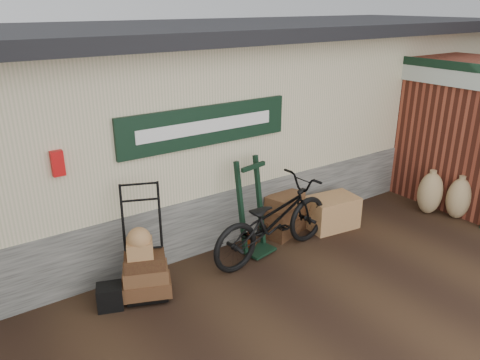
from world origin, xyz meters
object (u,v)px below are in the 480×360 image
at_px(porter_trolley, 143,240).
at_px(wicker_hamper, 332,212).
at_px(suitcase_stack, 283,213).
at_px(bicycle, 273,216).
at_px(black_trunk, 110,297).
at_px(green_barrow, 253,207).

bearing_deg(porter_trolley, wicker_hamper, 21.56).
distance_m(porter_trolley, wicker_hamper, 3.34).
distance_m(suitcase_stack, wicker_hamper, 0.85).
xyz_separation_m(suitcase_stack, bicycle, (-0.59, -0.47, 0.30)).
bearing_deg(black_trunk, suitcase_stack, 6.51).
bearing_deg(porter_trolley, black_trunk, -148.88).
relative_size(suitcase_stack, wicker_hamper, 0.92).
height_order(porter_trolley, wicker_hamper, porter_trolley).
relative_size(porter_trolley, suitcase_stack, 1.95).
relative_size(green_barrow, wicker_hamper, 1.75).
bearing_deg(black_trunk, green_barrow, 3.75).
height_order(suitcase_stack, bicycle, bicycle).
bearing_deg(wicker_hamper, porter_trolley, 179.27).
height_order(green_barrow, wicker_hamper, green_barrow).
bearing_deg(black_trunk, wicker_hamper, 0.58).
relative_size(porter_trolley, bicycle, 0.68).
distance_m(green_barrow, bicycle, 0.33).
height_order(porter_trolley, bicycle, porter_trolley).
distance_m(suitcase_stack, bicycle, 0.81).
xyz_separation_m(wicker_hamper, bicycle, (-1.38, -0.16, 0.36)).
bearing_deg(suitcase_stack, black_trunk, -173.49).
bearing_deg(suitcase_stack, green_barrow, -165.49).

